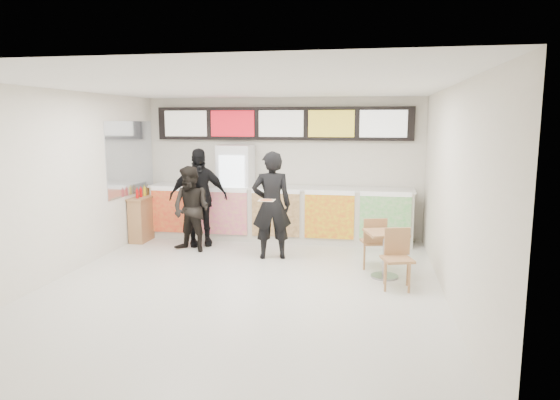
% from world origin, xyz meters
% --- Properties ---
extents(floor, '(7.00, 7.00, 0.00)m').
position_xyz_m(floor, '(0.00, 0.00, 0.00)').
color(floor, beige).
rests_on(floor, ground).
extents(ceiling, '(7.00, 7.00, 0.00)m').
position_xyz_m(ceiling, '(0.00, 0.00, 3.00)').
color(ceiling, white).
rests_on(ceiling, wall_back).
extents(wall_back, '(6.00, 0.00, 6.00)m').
position_xyz_m(wall_back, '(0.00, 3.50, 1.50)').
color(wall_back, silver).
rests_on(wall_back, floor).
extents(wall_left, '(0.00, 7.00, 7.00)m').
position_xyz_m(wall_left, '(-3.00, 0.00, 1.50)').
color(wall_left, silver).
rests_on(wall_left, floor).
extents(wall_right, '(0.00, 7.00, 7.00)m').
position_xyz_m(wall_right, '(3.00, 0.00, 1.50)').
color(wall_right, silver).
rests_on(wall_right, floor).
extents(service_counter, '(5.56, 0.77, 1.14)m').
position_xyz_m(service_counter, '(0.00, 3.09, 0.57)').
color(service_counter, silver).
rests_on(service_counter, floor).
extents(menu_board, '(5.50, 0.14, 0.70)m').
position_xyz_m(menu_board, '(0.00, 3.41, 2.45)').
color(menu_board, black).
rests_on(menu_board, wall_back).
extents(drinks_fridge, '(0.70, 0.67, 2.00)m').
position_xyz_m(drinks_fridge, '(-0.93, 3.11, 1.00)').
color(drinks_fridge, white).
rests_on(drinks_fridge, floor).
extents(mirror_panel, '(0.01, 2.00, 1.50)m').
position_xyz_m(mirror_panel, '(-2.99, 2.45, 1.75)').
color(mirror_panel, '#B2B7BF').
rests_on(mirror_panel, wall_left).
extents(customer_main, '(0.82, 0.64, 1.97)m').
position_xyz_m(customer_main, '(0.13, 1.65, 0.99)').
color(customer_main, black).
rests_on(customer_main, floor).
extents(customer_left, '(0.94, 0.82, 1.66)m').
position_xyz_m(customer_left, '(-1.48, 1.85, 0.83)').
color(customer_left, black).
rests_on(customer_left, floor).
extents(customer_mid, '(1.25, 0.91, 1.97)m').
position_xyz_m(customer_mid, '(-1.51, 2.34, 0.99)').
color(customer_mid, black).
rests_on(customer_mid, floor).
extents(pizza_slice, '(0.36, 0.36, 0.02)m').
position_xyz_m(pizza_slice, '(0.13, 1.20, 1.16)').
color(pizza_slice, beige).
rests_on(pizza_slice, customer_main).
extents(cafe_table, '(0.85, 1.59, 0.90)m').
position_xyz_m(cafe_table, '(2.16, 0.84, 0.52)').
color(cafe_table, '#AD7E4F').
rests_on(cafe_table, floor).
extents(condiment_ledge, '(0.34, 0.83, 1.11)m').
position_xyz_m(condiment_ledge, '(-2.82, 2.54, 0.48)').
color(condiment_ledge, '#AD7E4F').
rests_on(condiment_ledge, floor).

